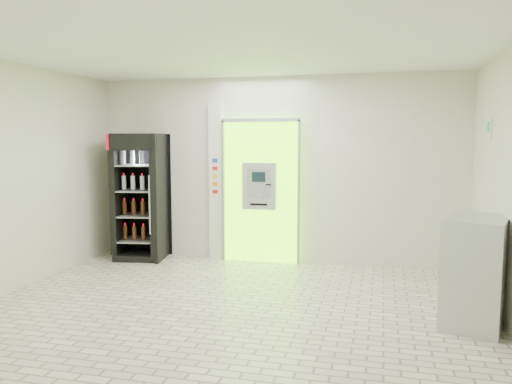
% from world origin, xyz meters
% --- Properties ---
extents(ground, '(6.00, 6.00, 0.00)m').
position_xyz_m(ground, '(0.00, 0.00, 0.00)').
color(ground, beige).
rests_on(ground, ground).
extents(room_shell, '(6.00, 6.00, 6.00)m').
position_xyz_m(room_shell, '(0.00, 0.00, 1.84)').
color(room_shell, beige).
rests_on(room_shell, ground).
extents(atm_assembly, '(1.30, 0.24, 2.33)m').
position_xyz_m(atm_assembly, '(-0.20, 2.41, 1.17)').
color(atm_assembly, '#76F506').
rests_on(atm_assembly, ground).
extents(pillar, '(0.22, 0.11, 2.60)m').
position_xyz_m(pillar, '(-0.98, 2.45, 1.30)').
color(pillar, silver).
rests_on(pillar, ground).
extents(beverage_cooler, '(0.89, 0.83, 2.09)m').
position_xyz_m(beverage_cooler, '(-2.20, 2.15, 1.00)').
color(beverage_cooler, black).
rests_on(beverage_cooler, ground).
extents(steel_cabinet, '(0.83, 1.01, 1.17)m').
position_xyz_m(steel_cabinet, '(2.70, 0.24, 0.58)').
color(steel_cabinet, '#AFB2B7').
rests_on(steel_cabinet, ground).
extents(exit_sign, '(0.02, 0.22, 0.26)m').
position_xyz_m(exit_sign, '(2.99, 1.40, 2.12)').
color(exit_sign, white).
rests_on(exit_sign, room_shell).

